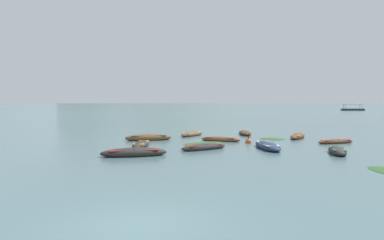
{
  "coord_description": "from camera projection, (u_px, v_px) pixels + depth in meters",
  "views": [
    {
      "loc": [
        1.86,
        -8.29,
        3.13
      ],
      "look_at": [
        -1.36,
        46.32,
        0.24
      ],
      "focal_mm": 31.39,
      "sensor_mm": 36.0,
      "label": 1
    }
  ],
  "objects": [
    {
      "name": "ground_plane",
      "position": [
        211.0,
        103.0,
        1503.83
      ],
      "size": [
        6000.0,
        6000.0,
        0.0
      ],
      "primitive_type": "plane",
      "color": "slate"
    },
    {
      "name": "rowboat_8",
      "position": [
        141.0,
        144.0,
        23.67
      ],
      "size": [
        1.01,
        3.31,
        0.49
      ],
      "color": "#2D2826",
      "rests_on": "ground"
    },
    {
      "name": "weed_patch_0",
      "position": [
        203.0,
        143.0,
        25.56
      ],
      "size": [
        3.69,
        3.15,
        0.14
      ],
      "primitive_type": "ellipsoid",
      "rotation": [
        0.0,
        0.0,
        0.61
      ],
      "color": "#2D5628",
      "rests_on": "ground"
    },
    {
      "name": "ferry_0",
      "position": [
        353.0,
        109.0,
        127.34
      ],
      "size": [
        8.0,
        2.68,
        2.54
      ],
      "color": "navy",
      "rests_on": "ground"
    },
    {
      "name": "rowboat_4",
      "position": [
        204.0,
        147.0,
        22.25
      ],
      "size": [
        3.37,
        2.87,
        0.5
      ],
      "color": "#2D2826",
      "rests_on": "ground"
    },
    {
      "name": "rowboat_7",
      "position": [
        337.0,
        151.0,
        20.5
      ],
      "size": [
        1.54,
        3.15,
        0.54
      ],
      "color": "#2D2826",
      "rests_on": "ground"
    },
    {
      "name": "mountain_1",
      "position": [
        91.0,
        75.0,
        1880.24
      ],
      "size": [
        987.97,
        987.97,
        307.02
      ],
      "primitive_type": "cone",
      "color": "#4C5B56",
      "rests_on": "ground"
    },
    {
      "name": "weed_patch_2",
      "position": [
        272.0,
        139.0,
        28.5
      ],
      "size": [
        2.91,
        3.01,
        0.14
      ],
      "primitive_type": "ellipsoid",
      "rotation": [
        0.0,
        0.0,
        0.55
      ],
      "color": "#2D5628",
      "rests_on": "ground"
    },
    {
      "name": "rowboat_1",
      "position": [
        336.0,
        142.0,
        25.64
      ],
      "size": [
        3.31,
        2.04,
        0.41
      ],
      "color": "brown",
      "rests_on": "ground"
    },
    {
      "name": "rowboat_3",
      "position": [
        221.0,
        139.0,
        27.11
      ],
      "size": [
        3.44,
        1.99,
        0.46
      ],
      "color": "brown",
      "rests_on": "ground"
    },
    {
      "name": "rowboat_10",
      "position": [
        134.0,
        153.0,
        19.6
      ],
      "size": [
        4.06,
        2.23,
        0.61
      ],
      "color": "#2D2826",
      "rests_on": "ground"
    },
    {
      "name": "mooring_buoy",
      "position": [
        248.0,
        142.0,
        25.74
      ],
      "size": [
        0.46,
        0.46,
        0.91
      ],
      "color": "#DB4C1E",
      "rests_on": "ground"
    },
    {
      "name": "rowboat_6",
      "position": [
        192.0,
        134.0,
        31.34
      ],
      "size": [
        2.49,
        3.56,
        0.53
      ],
      "color": "brown",
      "rests_on": "ground"
    },
    {
      "name": "rowboat_0",
      "position": [
        149.0,
        138.0,
        27.73
      ],
      "size": [
        4.07,
        2.39,
        0.67
      ],
      "color": "brown",
      "rests_on": "ground"
    },
    {
      "name": "rowboat_2",
      "position": [
        267.0,
        146.0,
        22.74
      ],
      "size": [
        1.74,
        4.37,
        0.55
      ],
      "color": "navy",
      "rests_on": "ground"
    },
    {
      "name": "mountain_2",
      "position": [
        181.0,
        73.0,
        2029.63
      ],
      "size": [
        1284.26,
        1284.26,
        366.19
      ],
      "primitive_type": "cone",
      "color": "slate",
      "rests_on": "ground"
    },
    {
      "name": "rowboat_5",
      "position": [
        298.0,
        136.0,
        29.4
      ],
      "size": [
        2.52,
        3.97,
        0.54
      ],
      "color": "brown",
      "rests_on": "ground"
    },
    {
      "name": "rowboat_9",
      "position": [
        245.0,
        133.0,
        32.34
      ],
      "size": [
        1.28,
        3.31,
        0.51
      ],
      "color": "#4C3323",
      "rests_on": "ground"
    }
  ]
}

